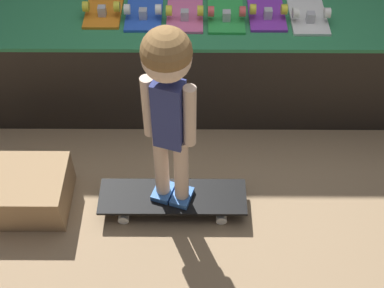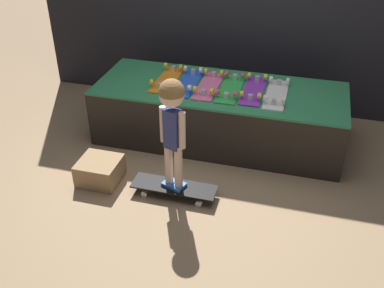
# 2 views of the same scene
# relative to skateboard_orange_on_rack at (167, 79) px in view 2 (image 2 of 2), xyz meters

# --- Properties ---
(ground_plane) EXTENTS (16.00, 16.00, 0.00)m
(ground_plane) POSITION_rel_skateboard_orange_on_rack_xyz_m (0.53, -0.66, -0.57)
(ground_plane) COLOR #9E7F5B
(back_wall) EXTENTS (4.43, 0.10, 2.28)m
(back_wall) POSITION_rel_skateboard_orange_on_rack_xyz_m (0.53, 0.82, 0.57)
(back_wall) COLOR black
(back_wall) RESTS_ON ground_plane
(display_rack) EXTENTS (2.35, 0.89, 0.56)m
(display_rack) POSITION_rel_skateboard_orange_on_rack_xyz_m (0.53, -0.03, -0.30)
(display_rack) COLOR black
(display_rack) RESTS_ON ground_plane
(skateboard_orange_on_rack) EXTENTS (0.19, 0.63, 0.09)m
(skateboard_orange_on_rack) POSITION_rel_skateboard_orange_on_rack_xyz_m (0.00, 0.00, 0.00)
(skateboard_orange_on_rack) COLOR orange
(skateboard_orange_on_rack) RESTS_ON display_rack
(skateboard_blue_on_rack) EXTENTS (0.19, 0.63, 0.09)m
(skateboard_blue_on_rack) POSITION_rel_skateboard_orange_on_rack_xyz_m (0.21, -0.02, 0.00)
(skateboard_blue_on_rack) COLOR blue
(skateboard_blue_on_rack) RESTS_ON display_rack
(skateboard_pink_on_rack) EXTENTS (0.19, 0.63, 0.09)m
(skateboard_pink_on_rack) POSITION_rel_skateboard_orange_on_rack_xyz_m (0.42, -0.03, 0.00)
(skateboard_pink_on_rack) COLOR pink
(skateboard_pink_on_rack) RESTS_ON display_rack
(skateboard_green_on_rack) EXTENTS (0.19, 0.63, 0.09)m
(skateboard_green_on_rack) POSITION_rel_skateboard_orange_on_rack_xyz_m (0.64, -0.04, 0.00)
(skateboard_green_on_rack) COLOR green
(skateboard_green_on_rack) RESTS_ON display_rack
(skateboard_purple_on_rack) EXTENTS (0.19, 0.63, 0.09)m
(skateboard_purple_on_rack) POSITION_rel_skateboard_orange_on_rack_xyz_m (0.85, -0.02, 0.00)
(skateboard_purple_on_rack) COLOR purple
(skateboard_purple_on_rack) RESTS_ON display_rack
(skateboard_white_on_rack) EXTENTS (0.19, 0.63, 0.09)m
(skateboard_white_on_rack) POSITION_rel_skateboard_orange_on_rack_xyz_m (1.06, -0.05, 0.00)
(skateboard_white_on_rack) COLOR white
(skateboard_white_on_rack) RESTS_ON display_rack
(skateboard_on_floor) EXTENTS (0.71, 0.21, 0.09)m
(skateboard_on_floor) POSITION_rel_skateboard_orange_on_rack_xyz_m (0.37, -1.00, -0.50)
(skateboard_on_floor) COLOR black
(skateboard_on_floor) RESTS_ON ground_plane
(child) EXTENTS (0.22, 0.19, 0.96)m
(child) POSITION_rel_skateboard_orange_on_rack_xyz_m (0.37, -1.00, 0.19)
(child) COLOR #3870C6
(child) RESTS_ON skateboard_on_floor
(storage_box) EXTENTS (0.34, 0.33, 0.20)m
(storage_box) POSITION_rel_skateboard_orange_on_rack_xyz_m (-0.30, -0.99, -0.47)
(storage_box) COLOR #A37F56
(storage_box) RESTS_ON ground_plane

